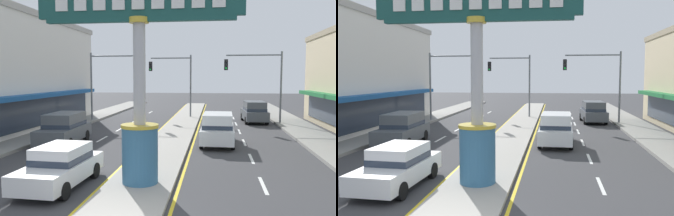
# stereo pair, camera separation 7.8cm
# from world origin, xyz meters

# --- Properties ---
(median_strip) EXTENTS (2.54, 52.00, 0.14)m
(median_strip) POSITION_xyz_m (0.00, 18.00, 0.07)
(median_strip) COLOR #A39E93
(median_strip) RESTS_ON ground
(sidewalk_left) EXTENTS (2.84, 60.00, 0.18)m
(sidewalk_left) POSITION_xyz_m (-9.29, 16.00, 0.09)
(sidewalk_left) COLOR gray
(sidewalk_left) RESTS_ON ground
(sidewalk_right) EXTENTS (2.84, 60.00, 0.18)m
(sidewalk_right) POSITION_xyz_m (9.29, 16.00, 0.09)
(sidewalk_right) COLOR gray
(sidewalk_right) RESTS_ON ground
(lane_markings) EXTENTS (9.28, 52.00, 0.01)m
(lane_markings) POSITION_xyz_m (0.00, 16.65, 0.00)
(lane_markings) COLOR silver
(lane_markings) RESTS_ON ground
(district_sign) EXTENTS (7.51, 1.40, 7.36)m
(district_sign) POSITION_xyz_m (0.00, 4.11, 3.67)
(district_sign) COLOR #33668C
(district_sign) RESTS_ON median_strip
(traffic_light_left_side) EXTENTS (4.86, 0.46, 6.20)m
(traffic_light_left_side) POSITION_xyz_m (-6.51, 22.05, 4.25)
(traffic_light_left_side) COLOR slate
(traffic_light_left_side) RESTS_ON ground
(traffic_light_right_side) EXTENTS (4.86, 0.46, 6.20)m
(traffic_light_right_side) POSITION_xyz_m (6.51, 22.38, 4.25)
(traffic_light_right_side) COLOR slate
(traffic_light_right_side) RESTS_ON ground
(traffic_light_median_far) EXTENTS (4.20, 0.46, 6.20)m
(traffic_light_median_far) POSITION_xyz_m (-1.15, 26.27, 4.19)
(traffic_light_median_far) COLOR slate
(traffic_light_median_far) RESTS_ON ground
(suv_near_right_lane) EXTENTS (2.07, 4.65, 1.90)m
(suv_near_right_lane) POSITION_xyz_m (2.92, 12.63, 0.98)
(suv_near_right_lane) COLOR white
(suv_near_right_lane) RESTS_ON ground
(sedan_far_right_lane) EXTENTS (2.00, 4.38, 1.53)m
(sedan_far_right_lane) POSITION_xyz_m (-2.92, 3.71, 0.79)
(sedan_far_right_lane) COLOR white
(sedan_far_right_lane) RESTS_ON ground
(suv_near_left_lane) EXTENTS (2.13, 4.68, 1.90)m
(suv_near_left_lane) POSITION_xyz_m (6.22, 23.53, 0.98)
(suv_near_left_lane) COLOR #4C5156
(suv_near_left_lane) RESTS_ON ground
(suv_mid_left_lane) EXTENTS (2.07, 4.65, 1.90)m
(suv_mid_left_lane) POSITION_xyz_m (-6.22, 11.53, 0.98)
(suv_mid_left_lane) COLOR #4C5156
(suv_mid_left_lane) RESTS_ON ground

